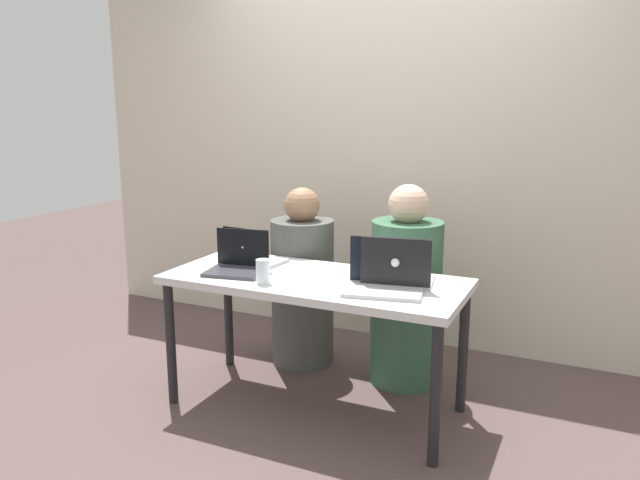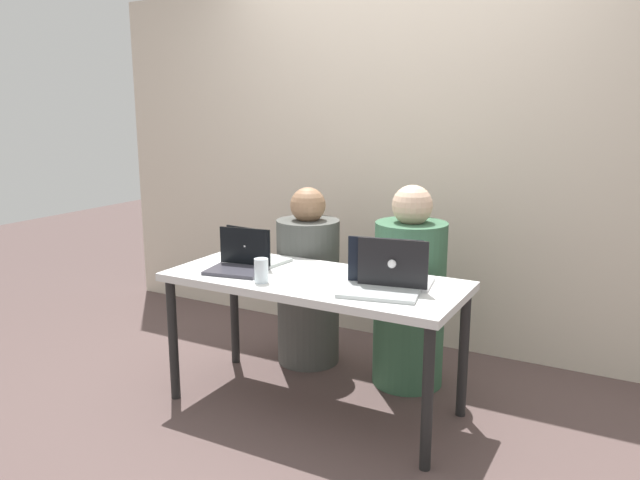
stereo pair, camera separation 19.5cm
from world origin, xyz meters
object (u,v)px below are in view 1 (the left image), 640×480
Objects in this scene: laptop_back_right at (398,274)px; laptop_back_left at (253,256)px; laptop_front_right at (385,280)px; water_glass_left at (263,273)px; laptop_front_left at (238,263)px; person_on_left at (303,286)px; person_on_right at (406,296)px.

laptop_back_left is at bearing -12.51° from laptop_back_right.
laptop_front_right is (-0.02, -0.12, -0.00)m from laptop_back_right.
laptop_back_left is at bearing 127.95° from water_glass_left.
laptop_back_left is 0.96× the size of laptop_front_left.
person_on_left reaches higher than water_glass_left.
laptop_front_right reaches higher than water_glass_left.
laptop_front_left reaches higher than water_glass_left.
laptop_back_left is 0.76× the size of laptop_front_right.
person_on_right is at bearing -88.45° from laptop_back_right.
laptop_front_right reaches higher than laptop_front_left.
laptop_front_left reaches higher than laptop_back_left.
laptop_back_left is 0.18m from laptop_front_left.
person_on_left is 0.50m from laptop_back_left.
person_on_left is 0.95× the size of person_on_right.
laptop_front_left is (-0.79, -0.01, -0.00)m from laptop_front_right.
laptop_front_right is 0.79m from laptop_front_left.
person_on_left is 2.91× the size of laptop_back_right.
laptop_front_right is at bearing 133.53° from person_on_left.
laptop_back_right is 0.12m from laptop_front_right.
water_glass_left is at bearing 133.63° from laptop_back_left.
laptop_back_right is 3.10× the size of water_glass_left.
laptop_back_left is at bearing 157.17° from laptop_front_right.
person_on_right is at bearing 85.21° from laptop_front_right.
laptop_back_right reaches higher than water_glass_left.
laptop_back_right is 1.21× the size of laptop_back_left.
laptop_back_right reaches higher than laptop_back_left.
laptop_back_right is at bearing 140.91° from person_on_left.
laptop_back_right is 0.83m from laptop_back_left.
laptop_front_left is at bearing 73.97° from person_on_left.
laptop_back_left is at bearing 28.71° from person_on_right.
laptop_back_right is at bearing -0.20° from laptop_front_left.
laptop_front_left is (-0.08, -0.58, 0.27)m from person_on_left.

